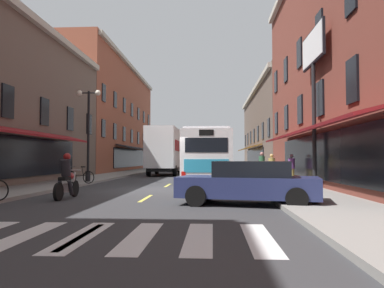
{
  "coord_description": "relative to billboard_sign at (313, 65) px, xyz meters",
  "views": [
    {
      "loc": [
        2.45,
        -16.72,
        1.45
      ],
      "look_at": [
        1.23,
        4.64,
        2.33
      ],
      "focal_mm": 33.9,
      "sensor_mm": 36.0,
      "label": 1
    }
  ],
  "objects": [
    {
      "name": "pedestrian_far",
      "position": [
        -0.21,
        3.81,
        -4.81
      ],
      "size": [
        0.36,
        0.36,
        1.57
      ],
      "rotation": [
        0.0,
        0.0,
        1.86
      ],
      "color": "#B29947",
      "rests_on": "sidewalk_right"
    },
    {
      "name": "sedan_mid",
      "position": [
        -8.67,
        25.08,
        -5.04
      ],
      "size": [
        2.05,
        4.69,
        1.38
      ],
      "color": "silver",
      "rests_on": "ground"
    },
    {
      "name": "bicycle_near",
      "position": [
        -11.69,
        2.37,
        -5.24
      ],
      "size": [
        1.69,
        0.49,
        0.91
      ],
      "color": "black",
      "rests_on": "sidewalk_left"
    },
    {
      "name": "box_truck",
      "position": [
        -8.83,
        14.95,
        -3.64
      ],
      "size": [
        2.55,
        7.13,
        4.1
      ],
      "color": "white",
      "rests_on": "ground"
    },
    {
      "name": "sidewalk_left",
      "position": [
        -12.95,
        0.07,
        -5.68
      ],
      "size": [
        3.0,
        80.0,
        0.14
      ],
      "primitive_type": "cube",
      "color": "gray",
      "rests_on": "ground"
    },
    {
      "name": "street_lamp_twin",
      "position": [
        -11.83,
        4.01,
        -2.66
      ],
      "size": [
        1.42,
        0.32,
        5.32
      ],
      "color": "black",
      "rests_on": "sidewalk_left"
    },
    {
      "name": "motorcycle_rider",
      "position": [
        -9.9,
        -3.73,
        -5.04
      ],
      "size": [
        0.62,
        2.07,
        1.66
      ],
      "color": "black",
      "rests_on": "ground"
    },
    {
      "name": "transit_bus",
      "position": [
        -4.98,
        6.44,
        -4.13
      ],
      "size": [
        2.76,
        11.51,
        3.07
      ],
      "color": "white",
      "rests_on": "ground"
    },
    {
      "name": "pedestrian_rear",
      "position": [
        -1.6,
        5.7,
        -4.72
      ],
      "size": [
        0.36,
        0.36,
        1.72
      ],
      "rotation": [
        0.0,
        0.0,
        4.08
      ],
      "color": "#33663F",
      "rests_on": "sidewalk_right"
    },
    {
      "name": "sedan_near",
      "position": [
        -3.44,
        -5.05,
        -5.05
      ],
      "size": [
        4.62,
        2.65,
        1.37
      ],
      "color": "navy",
      "rests_on": "ground"
    },
    {
      "name": "lane_centre_dashes",
      "position": [
        -7.05,
        -0.18,
        -5.74
      ],
      "size": [
        0.14,
        73.9,
        0.01
      ],
      "color": "#DBCC4C",
      "rests_on": "ground"
    },
    {
      "name": "crosswalk_near",
      "position": [
        -7.05,
        -9.93,
        -5.74
      ],
      "size": [
        7.1,
        2.8,
        0.01
      ],
      "color": "silver",
      "rests_on": "ground"
    },
    {
      "name": "sidewalk_right",
      "position": [
        -1.15,
        0.07,
        -5.68
      ],
      "size": [
        3.0,
        80.0,
        0.14
      ],
      "primitive_type": "cube",
      "color": "gray",
      "rests_on": "ground"
    },
    {
      "name": "ground_plane",
      "position": [
        -7.05,
        0.07,
        -5.8
      ],
      "size": [
        34.8,
        80.0,
        0.1
      ],
      "primitive_type": "cube",
      "color": "#333335"
    },
    {
      "name": "pedestrian_mid",
      "position": [
        -1.28,
        3.95,
        -4.8
      ],
      "size": [
        0.36,
        0.36,
        1.59
      ],
      "rotation": [
        0.0,
        0.0,
        0.51
      ],
      "color": "maroon",
      "rests_on": "sidewalk_right"
    },
    {
      "name": "billboard_sign",
      "position": [
        0.0,
        0.0,
        0.0
      ],
      "size": [
        0.4,
        3.32,
        7.21
      ],
      "color": "black",
      "rests_on": "sidewalk_right"
    }
  ]
}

